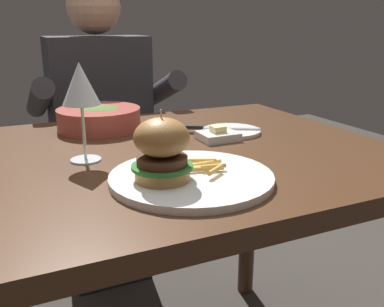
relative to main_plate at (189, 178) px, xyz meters
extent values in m
cube|color=#472B19|center=(0.00, 0.21, -0.03)|extent=(1.12, 0.84, 0.04)
cylinder|color=#472B19|center=(0.50, 0.57, -0.40)|extent=(0.06, 0.06, 0.70)
cylinder|color=white|center=(0.00, 0.00, 0.00)|extent=(0.31, 0.31, 0.01)
cylinder|color=#B78447|center=(-0.05, 0.00, 0.02)|extent=(0.10, 0.10, 0.02)
cylinder|color=#2D7028|center=(-0.05, 0.00, 0.03)|extent=(0.11, 0.11, 0.01)
cylinder|color=#4C2D1E|center=(-0.05, 0.00, 0.04)|extent=(0.09, 0.09, 0.02)
ellipsoid|color=#9C6A35|center=(-0.05, 0.00, 0.09)|extent=(0.10, 0.10, 0.07)
cylinder|color=#CCB78C|center=(-0.05, 0.00, 0.11)|extent=(0.00, 0.00, 0.05)
cylinder|color=#EABC5B|center=(0.03, 0.01, 0.01)|extent=(0.07, 0.03, 0.01)
cylinder|color=#EABC5B|center=(0.03, 0.00, 0.01)|extent=(0.07, 0.03, 0.01)
cylinder|color=#E0B251|center=(0.05, 0.02, 0.01)|extent=(0.07, 0.01, 0.01)
cylinder|color=gold|center=(0.05, 0.00, 0.02)|extent=(0.05, 0.02, 0.01)
cylinder|color=gold|center=(0.04, 0.04, 0.02)|extent=(0.06, 0.03, 0.01)
cylinder|color=gold|center=(0.04, -0.03, 0.02)|extent=(0.04, 0.03, 0.01)
cylinder|color=silver|center=(-0.15, 0.21, -0.01)|extent=(0.07, 0.07, 0.00)
cylinder|color=silver|center=(-0.15, 0.21, 0.06)|extent=(0.01, 0.01, 0.12)
cone|color=silver|center=(-0.15, 0.21, 0.16)|extent=(0.08, 0.08, 0.09)
cylinder|color=white|center=(0.26, 0.29, 0.00)|extent=(0.16, 0.16, 0.01)
cube|color=silver|center=(0.26, 0.29, 0.01)|extent=(0.14, 0.08, 0.00)
cube|color=black|center=(0.16, 0.34, 0.01)|extent=(0.06, 0.04, 0.01)
cube|color=white|center=(0.19, 0.24, 0.00)|extent=(0.10, 0.08, 0.02)
cube|color=#F4E58C|center=(0.19, 0.24, 0.02)|extent=(0.03, 0.03, 0.02)
cylinder|color=#B24C42|center=(-0.06, 0.48, 0.02)|extent=(0.23, 0.23, 0.06)
ellipsoid|color=#4C662D|center=(-0.06, 0.48, 0.05)|extent=(0.13, 0.13, 0.02)
cube|color=#282833|center=(0.04, 0.91, -0.52)|extent=(0.30, 0.22, 0.46)
cube|color=#333338|center=(0.04, 0.91, -0.03)|extent=(0.36, 0.20, 0.52)
sphere|color=tan|center=(0.04, 0.91, 0.33)|extent=(0.19, 0.19, 0.19)
cylinder|color=#333338|center=(-0.18, 0.83, 0.03)|extent=(0.07, 0.34, 0.18)
cylinder|color=#333338|center=(0.26, 0.83, 0.03)|extent=(0.07, 0.34, 0.18)
camera|label=1|loc=(-0.31, -0.69, 0.28)|focal=40.00mm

